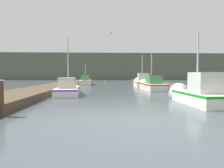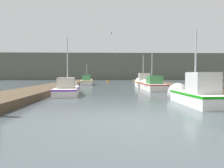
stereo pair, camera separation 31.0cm
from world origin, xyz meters
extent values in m
plane|color=#424C51|center=(0.00, 0.00, 0.00)|extent=(200.00, 200.00, 0.00)
cube|color=#4C3D2B|center=(-6.14, 16.00, 0.20)|extent=(2.98, 40.00, 0.39)
cube|color=#4C3D2B|center=(6.14, 16.00, 0.20)|extent=(2.98, 40.00, 0.39)
cube|color=#565B4C|center=(0.00, 55.91, 3.66)|extent=(120.00, 16.00, 7.32)
cube|color=silver|center=(3.59, 3.47, 0.30)|extent=(1.47, 3.65, 0.60)
cube|color=#139511|center=(3.59, 3.47, 0.54)|extent=(1.50, 3.68, 0.10)
cone|color=silver|center=(3.53, 5.61, 0.30)|extent=(1.32, 0.71, 1.30)
cube|color=silver|center=(3.60, 3.02, 1.08)|extent=(1.13, 1.28, 0.97)
cylinder|color=#B2B2B7|center=(3.58, 3.74, 2.11)|extent=(0.08, 0.08, 3.03)
cube|color=silver|center=(-3.64, 8.50, 0.26)|extent=(1.98, 4.68, 0.53)
cube|color=purple|center=(-3.64, 8.50, 0.47)|extent=(2.02, 4.71, 0.10)
cone|color=silver|center=(-3.90, 11.17, 0.26)|extent=(1.54, 0.96, 1.46)
cube|color=#B2AD9E|center=(-3.58, 7.93, 0.89)|extent=(1.26, 1.62, 0.71)
cylinder|color=#B2B2B7|center=(-3.67, 8.84, 2.36)|extent=(0.08, 0.08, 3.66)
cube|color=silver|center=(3.56, 12.71, 0.31)|extent=(1.65, 4.64, 0.62)
cube|color=red|center=(3.56, 12.71, 0.56)|extent=(1.68, 4.67, 0.10)
cone|color=silver|center=(3.52, 15.47, 0.31)|extent=(1.51, 0.94, 1.49)
cube|color=#387A42|center=(3.57, 12.13, 0.99)|extent=(1.21, 1.60, 0.73)
cylinder|color=#B2B2B7|center=(3.56, 13.06, 2.04)|extent=(0.08, 0.08, 2.84)
cube|color=silver|center=(3.52, 17.23, 0.34)|extent=(2.01, 4.81, 0.68)
cube|color=#BC820F|center=(3.52, 17.23, 0.62)|extent=(2.04, 4.84, 0.10)
cone|color=silver|center=(3.72, 20.01, 0.34)|extent=(1.66, 0.98, 1.61)
cube|color=#B2AD9E|center=(3.48, 16.65, 1.15)|extent=(1.25, 1.67, 0.95)
cylinder|color=#B2B2B7|center=(3.55, 17.59, 2.21)|extent=(0.08, 0.08, 3.06)
cube|color=silver|center=(-3.64, 22.85, 0.33)|extent=(1.81, 4.76, 0.65)
cube|color=gold|center=(-3.64, 22.85, 0.59)|extent=(1.84, 4.79, 0.10)
cone|color=silver|center=(-3.78, 25.76, 0.33)|extent=(1.55, 1.21, 1.50)
cube|color=#387A42|center=(-3.61, 22.26, 1.05)|extent=(1.18, 1.77, 0.79)
cylinder|color=#B2B2B7|center=(-3.66, 23.20, 1.81)|extent=(0.08, 0.08, 2.30)
cylinder|color=#473523|center=(-4.64, 1.05, 0.62)|extent=(0.22, 0.22, 1.24)
cylinder|color=silver|center=(-4.64, 1.05, 1.26)|extent=(0.25, 0.25, 0.04)
cylinder|color=#473523|center=(-4.68, 15.69, 0.56)|extent=(0.31, 0.31, 1.12)
cylinder|color=silver|center=(-4.68, 15.69, 1.14)|extent=(0.36, 0.36, 0.04)
sphere|color=#BF6513|center=(-0.51, 31.66, 0.13)|extent=(0.46, 0.46, 0.46)
cylinder|color=black|center=(-0.51, 31.66, 0.60)|extent=(0.06, 0.06, 0.50)
ellipsoid|color=white|center=(0.08, 15.93, 4.24)|extent=(0.29, 0.30, 0.12)
cube|color=gray|center=(0.18, 15.83, 4.26)|extent=(0.28, 0.27, 0.07)
cube|color=gray|center=(-0.02, 16.02, 4.26)|extent=(0.28, 0.27, 0.07)
ellipsoid|color=white|center=(-0.37, 12.68, 5.27)|extent=(0.29, 0.17, 0.12)
cube|color=gray|center=(-0.35, 12.54, 5.29)|extent=(0.15, 0.28, 0.07)
cube|color=gray|center=(-0.38, 12.82, 5.29)|extent=(0.15, 0.28, 0.07)
camera|label=1|loc=(-1.10, -5.96, 1.46)|focal=32.00mm
camera|label=2|loc=(-0.79, -5.97, 1.46)|focal=32.00mm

